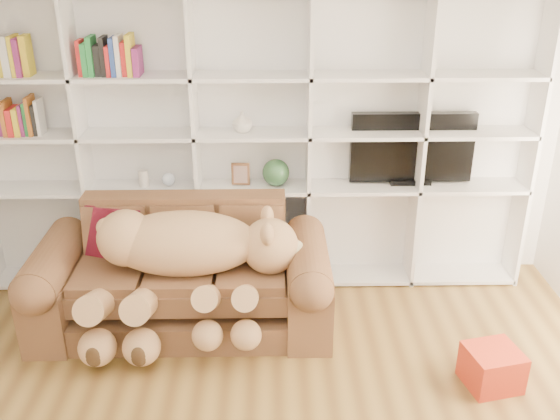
{
  "coord_description": "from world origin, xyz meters",
  "views": [
    {
      "loc": [
        0.13,
        -2.36,
        2.76
      ],
      "look_at": [
        0.2,
        1.63,
        0.95
      ],
      "focal_mm": 40.0,
      "sensor_mm": 36.0,
      "label": 1
    }
  ],
  "objects_px": {
    "gift_box": "(492,367)",
    "tv": "(412,149)",
    "sofa": "(183,281)",
    "teddy_bear": "(185,260)"
  },
  "relations": [
    {
      "from": "tv",
      "to": "teddy_bear",
      "type": "bearing_deg",
      "value": -153.81
    },
    {
      "from": "sofa",
      "to": "teddy_bear",
      "type": "xyz_separation_m",
      "value": [
        0.05,
        -0.18,
        0.28
      ]
    },
    {
      "from": "teddy_bear",
      "to": "tv",
      "type": "relative_size",
      "value": 1.59
    },
    {
      "from": "sofa",
      "to": "teddy_bear",
      "type": "bearing_deg",
      "value": -74.75
    },
    {
      "from": "gift_box",
      "to": "tv",
      "type": "xyz_separation_m",
      "value": [
        -0.31,
        1.45,
        1.02
      ]
    },
    {
      "from": "sofa",
      "to": "gift_box",
      "type": "xyz_separation_m",
      "value": [
        2.1,
        -0.78,
        -0.21
      ]
    },
    {
      "from": "sofa",
      "to": "gift_box",
      "type": "distance_m",
      "value": 2.25
    },
    {
      "from": "gift_box",
      "to": "tv",
      "type": "relative_size",
      "value": 0.34
    },
    {
      "from": "sofa",
      "to": "tv",
      "type": "height_order",
      "value": "tv"
    },
    {
      "from": "teddy_bear",
      "to": "gift_box",
      "type": "height_order",
      "value": "teddy_bear"
    }
  ]
}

